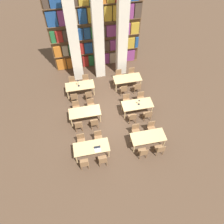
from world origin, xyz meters
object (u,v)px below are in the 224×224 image
object	(u,v)px
reading_table_3	(137,105)
chair_15	(141,98)
reading_table_4	(80,86)
desk_lamp_1	(78,82)
laptop	(98,149)
chair_9	(76,107)
chair_0	(84,164)
chair_2	(103,160)
reading_table_0	(91,148)
chair_21	(119,75)
chair_7	(151,128)
chair_20	(124,89)
chair_14	(148,115)
pillar_right	(122,33)
chair_19	(86,80)
chair_8	(79,125)
reading_table_5	(127,79)
chair_3	(98,137)
pillar_center	(98,36)
chair_18	(89,95)
chair_4	(143,152)
chair_6	(160,149)
chair_11	(91,105)
reading_table_1	(148,138)
chair_22	(137,87)
pillar_left	(73,39)
desk_lamp_0	(139,101)
chair_12	(132,117)
chair_13	(127,100)
chair_16	(74,97)
chair_17	(72,82)
reading_table_2	(85,113)
chair_1	(81,140)
chair_23	(132,73)

from	to	relation	value
reading_table_3	chair_15	bearing A→B (deg)	57.31
reading_table_4	desk_lamp_1	bearing A→B (deg)	-150.32
laptop	chair_9	bearing A→B (deg)	103.50
chair_0	chair_2	world-z (taller)	same
reading_table_0	chair_21	distance (m)	5.92
chair_7	chair_20	bearing A→B (deg)	-75.91
chair_2	chair_9	world-z (taller)	same
chair_14	desk_lamp_1	distance (m)	4.71
pillar_right	chair_19	distance (m)	3.78
chair_8	reading_table_5	xyz separation A→B (m)	(3.54, 2.94, 0.19)
reading_table_0	chair_3	size ratio (longest dim) A/B	2.10
pillar_center	chair_18	xyz separation A→B (m)	(-1.12, -2.37, -2.54)
chair_4	chair_7	size ratio (longest dim) A/B	1.00
chair_19	reading_table_5	xyz separation A→B (m)	(2.67, -0.64, 0.19)
desk_lamp_1	chair_6	bearing A→B (deg)	-55.38
chair_2	chair_21	size ratio (longest dim) A/B	1.00
chair_19	chair_11	bearing A→B (deg)	90.59
chair_2	chair_14	bearing A→B (deg)	36.98
reading_table_1	chair_9	distance (m)	4.63
reading_table_0	pillar_center	bearing A→B (deg)	76.54
chair_22	pillar_left	bearing A→B (deg)	146.81
chair_3	desk_lamp_0	xyz separation A→B (m)	(2.68, 1.58, 0.53)
laptop	chair_18	size ratio (longest dim) A/B	0.37
laptop	chair_21	world-z (taller)	laptop
chair_21	chair_3	bearing A→B (deg)	64.70
pillar_right	chair_4	distance (m)	7.38
chair_12	chair_13	bearing A→B (deg)	90.00
reading_table_4	chair_21	size ratio (longest dim) A/B	2.10
laptop	chair_20	distance (m)	4.76
chair_16	reading_table_5	size ratio (longest dim) A/B	0.48
chair_17	chair_18	distance (m)	1.65
pillar_center	chair_0	bearing A→B (deg)	-105.77
chair_6	reading_table_5	distance (m)	5.30
pillar_center	reading_table_2	bearing A→B (deg)	-111.56
chair_1	chair_7	size ratio (longest dim) A/B	1.00
reading_table_3	chair_18	distance (m)	3.12
chair_15	chair_11	bearing A→B (deg)	-1.11
chair_16	chair_19	size ratio (longest dim) A/B	1.00
chair_16	chair_18	distance (m)	0.91
chair_7	desk_lamp_1	size ratio (longest dim) A/B	1.71
reading_table_4	pillar_right	bearing A→B (deg)	28.73
reading_table_0	chair_7	bearing A→B (deg)	11.48
pillar_left	reading_table_0	bearing A→B (deg)	-89.90
reading_table_3	chair_23	bearing A→B (deg)	81.08
chair_16	desk_lamp_1	bearing A→B (deg)	59.32
laptop	chair_13	distance (m)	3.95
chair_2	desk_lamp_1	xyz separation A→B (m)	(-0.60, 5.20, 0.61)
chair_1	chair_2	xyz separation A→B (m)	(0.92, -1.38, 0.00)
pillar_center	chair_8	distance (m)	5.59
chair_18	chair_22	distance (m)	3.16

